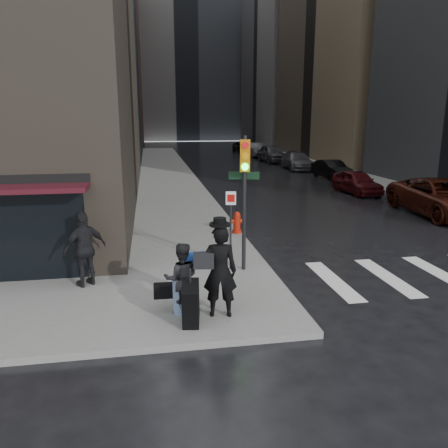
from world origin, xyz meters
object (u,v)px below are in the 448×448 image
(man_overcoat, at_px, (214,276))
(man_jeans, at_px, (181,278))
(fire_hydrant, at_px, (237,223))
(man_greycoat, at_px, (85,249))
(parked_car_3, at_px, (297,161))
(traffic_light, at_px, (243,186))
(parked_car_6, at_px, (245,147))
(parked_car_5, at_px, (256,150))
(parked_car_0, at_px, (443,198))
(parked_car_2, at_px, (332,169))
(parked_car_1, at_px, (357,182))
(parked_car_4, at_px, (272,153))

(man_overcoat, xyz_separation_m, man_jeans, (-0.66, 0.34, -0.13))
(man_overcoat, height_order, fire_hydrant, man_overcoat)
(man_greycoat, bearing_deg, parked_car_3, -153.94)
(man_jeans, height_order, traffic_light, traffic_light)
(man_overcoat, xyz_separation_m, parked_car_6, (10.65, 45.44, -0.37))
(fire_hydrant, height_order, parked_car_5, parked_car_5)
(parked_car_0, height_order, parked_car_2, parked_car_0)
(man_greycoat, height_order, parked_car_2, man_greycoat)
(traffic_light, xyz_separation_m, parked_car_1, (9.34, 12.07, -1.87))
(man_overcoat, height_order, parked_car_1, man_overcoat)
(parked_car_1, xyz_separation_m, parked_car_2, (1.10, 6.11, -0.00))
(parked_car_4, bearing_deg, fire_hydrant, -112.22)
(parked_car_5, bearing_deg, man_greycoat, -111.56)
(fire_hydrant, height_order, parked_car_1, parked_car_1)
(man_jeans, distance_m, parked_car_2, 24.04)
(man_greycoat, distance_m, parked_car_2, 23.64)
(man_overcoat, height_order, parked_car_5, man_overcoat)
(parked_car_3, bearing_deg, parked_car_0, -85.89)
(parked_car_0, distance_m, parked_car_6, 36.70)
(traffic_light, height_order, parked_car_3, traffic_light)
(traffic_light, bearing_deg, parked_car_0, 40.66)
(traffic_light, distance_m, parked_car_3, 26.31)
(man_jeans, xyz_separation_m, parked_car_5, (11.20, 38.98, -0.18))
(fire_hydrant, xyz_separation_m, parked_car_1, (8.69, 8.08, 0.16))
(parked_car_3, bearing_deg, traffic_light, -109.65)
(parked_car_1, distance_m, parked_car_5, 24.46)
(man_jeans, height_order, parked_car_4, man_jeans)
(parked_car_1, distance_m, parked_car_4, 18.35)
(man_overcoat, xyz_separation_m, fire_hydrant, (1.86, 6.79, -0.57))
(man_overcoat, bearing_deg, parked_car_4, -99.62)
(parked_car_2, bearing_deg, man_overcoat, -124.44)
(parked_car_4, bearing_deg, man_overcoat, -111.58)
(man_greycoat, distance_m, fire_hydrant, 6.53)
(man_jeans, bearing_deg, parked_car_1, -125.96)
(parked_car_4, xyz_separation_m, parked_car_6, (-0.04, 12.23, -0.13))
(parked_car_2, bearing_deg, parked_car_6, 86.97)
(fire_hydrant, xyz_separation_m, parked_car_2, (9.80, 14.19, 0.15))
(man_greycoat, relative_size, parked_car_1, 0.49)
(man_jeans, xyz_separation_m, man_greycoat, (-2.25, 2.03, 0.17))
(man_greycoat, height_order, parked_car_5, man_greycoat)
(man_greycoat, bearing_deg, traffic_light, 151.51)
(man_overcoat, distance_m, parked_car_5, 40.71)
(man_greycoat, xyz_separation_m, parked_car_3, (14.04, 24.72, -0.39))
(man_overcoat, xyz_separation_m, traffic_light, (1.22, 2.79, 1.46))
(man_overcoat, relative_size, parked_car_2, 0.55)
(parked_car_6, bearing_deg, parked_car_1, -91.10)
(parked_car_2, xyz_separation_m, parked_car_5, (-1.11, 18.34, 0.10))
(parked_car_3, xyz_separation_m, parked_car_6, (-0.47, 18.34, -0.02))
(parked_car_5, bearing_deg, traffic_light, -105.87)
(parked_car_4, bearing_deg, parked_car_0, -91.53)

